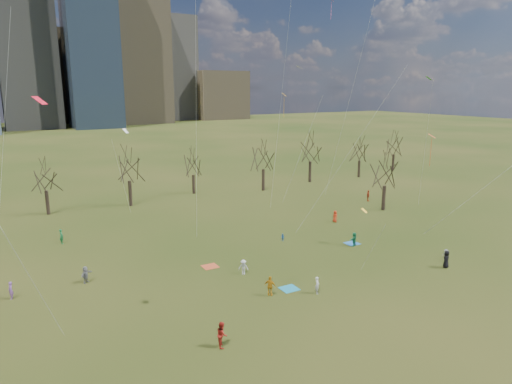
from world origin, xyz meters
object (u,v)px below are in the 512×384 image
blanket_teal (289,289)px  person_2 (222,334)px  blanket_crimson (210,266)px  person_4 (270,286)px  person_1 (317,285)px  blanket_navy (352,243)px

blanket_teal → person_2: person_2 is taller
blanket_crimson → person_4: (1.90, -8.99, 0.92)m
person_1 → person_2: bearing=140.1°
person_2 → blanket_teal: bearing=-41.1°
blanket_teal → person_1: size_ratio=0.99×
blanket_teal → person_1: (1.68, -2.06, 0.79)m
blanket_crimson → person_2: 15.38m
blanket_teal → blanket_navy: bearing=26.4°
blanket_navy → blanket_crimson: same height
blanket_navy → blanket_crimson: bearing=174.1°
blanket_navy → person_1: bearing=-143.6°
person_1 → person_4: 4.34m
blanket_teal → person_4: 2.49m
person_2 → person_4: 9.12m
person_4 → person_1: bearing=-151.8°
blanket_teal → person_1: person_1 is taller
person_2 → blanket_navy: bearing=-43.4°
blanket_crimson → person_4: size_ratio=0.86×
blanket_navy → person_4: 17.57m
blanket_teal → blanket_crimson: 9.62m
blanket_crimson → person_2: (-5.49, -14.33, 0.95)m
blanket_crimson → blanket_navy: bearing=-5.9°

